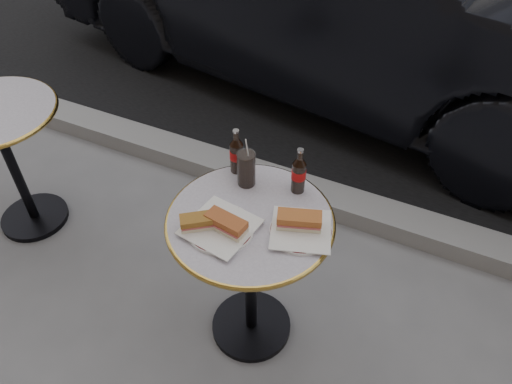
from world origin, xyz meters
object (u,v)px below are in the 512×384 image
at_px(plate_left, 220,228).
at_px(cola_glass, 246,169).
at_px(bistro_table, 251,279).
at_px(cola_bottle_right, 299,170).
at_px(cola_bottle_left, 237,151).
at_px(plate_right, 301,231).

distance_m(plate_left, cola_glass, 0.27).
relative_size(bistro_table, cola_bottle_right, 3.69).
relative_size(bistro_table, cola_bottle_left, 3.68).
xyz_separation_m(cola_bottle_left, cola_glass, (0.07, -0.05, -0.03)).
distance_m(plate_left, cola_bottle_right, 0.36).
height_order(plate_right, cola_glass, cola_glass).
xyz_separation_m(plate_left, cola_glass, (-0.02, 0.26, 0.07)).
relative_size(bistro_table, plate_right, 3.32).
relative_size(plate_left, plate_right, 1.09).
bearing_deg(cola_bottle_right, cola_glass, -165.88).
bearing_deg(plate_right, cola_glass, 152.55).
height_order(plate_right, cola_bottle_left, cola_bottle_left).
bearing_deg(cola_bottle_left, plate_right, -29.55).
height_order(bistro_table, cola_bottle_right, cola_bottle_right).
height_order(plate_left, plate_right, plate_left).
bearing_deg(cola_bottle_left, cola_glass, -37.53).
bearing_deg(plate_right, bistro_table, -175.50).
xyz_separation_m(plate_left, cola_bottle_right, (0.17, 0.31, 0.09)).
bearing_deg(cola_bottle_left, bistro_table, -53.02).
bearing_deg(plate_left, cola_bottle_left, 106.47).
xyz_separation_m(cola_bottle_left, cola_bottle_right, (0.26, -0.00, -0.00)).
bearing_deg(cola_bottle_right, cola_bottle_left, 179.33).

